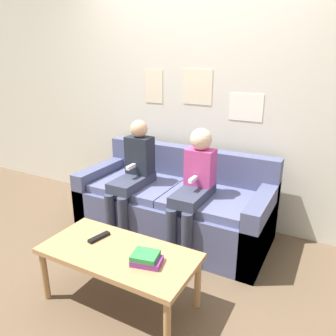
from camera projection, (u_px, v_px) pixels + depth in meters
The scene contains 8 objects.
ground_plane at pixel (147, 259), 2.78m from camera, with size 10.00×10.00×0.00m, color brown.
wall_back at pixel (199, 92), 3.20m from camera, with size 8.00×0.07×2.60m.
couch at pixel (175, 206), 3.12m from camera, with size 1.78×0.80×0.79m.
coffee_table at pixel (119, 257), 2.18m from camera, with size 1.05×0.51×0.41m.
person_left at pixel (133, 174), 3.01m from camera, with size 0.24×0.55×1.09m.
person_right at pixel (194, 185), 2.73m from camera, with size 0.24×0.55×1.07m.
tv_remote at pixel (99, 237), 2.31m from camera, with size 0.08×0.17×0.02m.
book_stack at pixel (146, 259), 2.02m from camera, with size 0.21×0.17×0.07m.
Camera 1 is at (1.30, -2.01, 1.63)m, focal length 35.00 mm.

